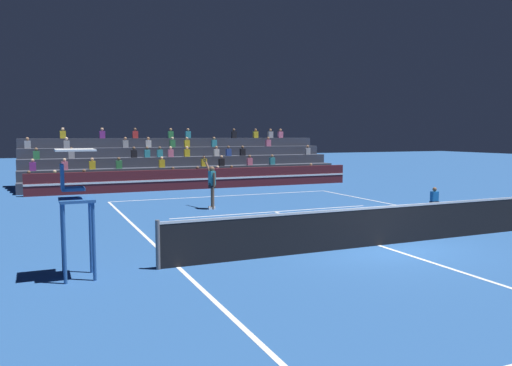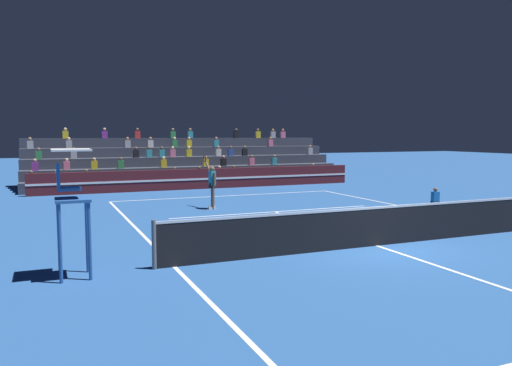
% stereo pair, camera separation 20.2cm
% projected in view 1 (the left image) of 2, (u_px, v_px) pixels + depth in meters
% --- Properties ---
extents(ground_plane, '(120.00, 120.00, 0.00)m').
position_uv_depth(ground_plane, '(379.00, 245.00, 13.36)').
color(ground_plane, '#285699').
extents(court_lines, '(11.10, 23.90, 0.01)m').
position_uv_depth(court_lines, '(379.00, 245.00, 13.36)').
color(court_lines, white).
rests_on(court_lines, ground).
extents(tennis_net, '(12.00, 0.10, 1.10)m').
position_uv_depth(tennis_net, '(379.00, 225.00, 13.31)').
color(tennis_net, slate).
rests_on(tennis_net, ground).
extents(sponsor_banner_wall, '(18.00, 0.26, 1.10)m').
position_uv_depth(sponsor_banner_wall, '(203.00, 179.00, 27.41)').
color(sponsor_banner_wall, '#51191E').
rests_on(sponsor_banner_wall, ground).
extents(bleacher_stand, '(18.72, 4.75, 3.38)m').
position_uv_depth(bleacher_stand, '(184.00, 166.00, 30.82)').
color(bleacher_stand, '#383D4C').
rests_on(bleacher_stand, ground).
extents(umpire_chair, '(0.76, 0.84, 2.67)m').
position_uv_depth(umpire_chair, '(74.00, 196.00, 10.15)').
color(umpire_chair, '#285699').
rests_on(umpire_chair, ground).
extents(ball_kid_courtside, '(0.30, 0.36, 0.84)m').
position_uv_depth(ball_kid_courtside, '(434.00, 200.00, 20.24)').
color(ball_kid_courtside, black).
rests_on(ball_kid_courtside, ground).
extents(tennis_player, '(0.34, 1.42, 2.20)m').
position_uv_depth(tennis_player, '(212.00, 185.00, 19.91)').
color(tennis_player, brown).
rests_on(tennis_player, ground).
extents(tennis_ball, '(0.07, 0.07, 0.07)m').
position_uv_depth(tennis_ball, '(405.00, 222.00, 16.74)').
color(tennis_ball, '#C6DB33').
rests_on(tennis_ball, ground).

